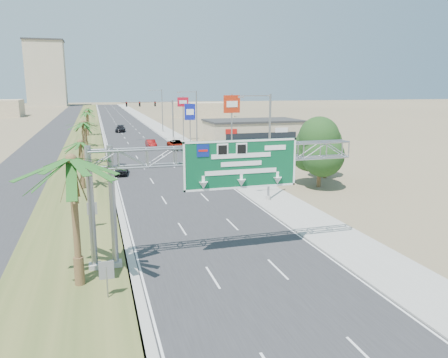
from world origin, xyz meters
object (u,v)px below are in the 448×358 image
at_px(signal_mast, 163,116).
at_px(car_mid_lane, 151,144).
at_px(store_building, 252,131).
at_px(pole_sign_red_near, 232,109).
at_px(car_far, 120,129).
at_px(sign_gantry, 215,163).
at_px(car_left_lane, 121,169).
at_px(pole_sign_blue, 190,114).
at_px(palm_near, 71,161).
at_px(pole_sign_red_far, 183,106).
at_px(car_right_lane, 177,145).

distance_m(signal_mast, car_mid_lane, 11.01).
bearing_deg(store_building, pole_sign_red_near, -116.55).
bearing_deg(car_far, pole_sign_red_near, -68.15).
distance_m(sign_gantry, car_mid_lane, 52.87).
height_order(signal_mast, car_left_lane, signal_mast).
bearing_deg(car_far, pole_sign_blue, -58.52).
distance_m(store_building, car_left_lane, 38.46).
bearing_deg(store_building, signal_mast, 160.46).
height_order(pole_sign_red_near, pole_sign_blue, pole_sign_red_near).
xyz_separation_m(palm_near, car_left_lane, (4.08, 30.76, -6.25)).
relative_size(car_mid_lane, pole_sign_red_near, 0.43).
relative_size(car_left_lane, pole_sign_red_far, 0.45).
bearing_deg(palm_near, car_far, 85.16).
relative_size(palm_near, pole_sign_red_near, 0.86).
distance_m(sign_gantry, pole_sign_blue, 56.86).
bearing_deg(signal_mast, pole_sign_blue, -55.68).
relative_size(sign_gantry, pole_sign_red_far, 1.91).
height_order(car_left_lane, car_far, car_far).
bearing_deg(palm_near, car_left_lane, 82.45).
relative_size(sign_gantry, palm_near, 2.01).
xyz_separation_m(signal_mast, pole_sign_red_near, (5.15, -29.34, 2.83)).
bearing_deg(signal_mast, car_mid_lane, -111.12).
height_order(sign_gantry, store_building, sign_gantry).
bearing_deg(pole_sign_red_far, pole_sign_red_near, -87.27).
height_order(sign_gantry, pole_sign_blue, pole_sign_blue).
relative_size(palm_near, pole_sign_blue, 1.09).
distance_m(car_right_lane, pole_sign_red_far, 13.59).
relative_size(sign_gantry, car_right_lane, 2.99).
xyz_separation_m(car_left_lane, car_far, (3.02, 53.07, 0.08)).
distance_m(store_building, car_far, 35.35).
height_order(signal_mast, pole_sign_blue, signal_mast).
distance_m(car_far, pole_sign_red_near, 51.21).
height_order(palm_near, car_mid_lane, palm_near).
bearing_deg(palm_near, pole_sign_blue, 72.19).
distance_m(signal_mast, car_left_lane, 35.02).
bearing_deg(car_mid_lane, pole_sign_red_near, -68.85).
xyz_separation_m(car_left_lane, pole_sign_blue, (14.50, 27.05, 5.00)).
bearing_deg(sign_gantry, car_far, 90.73).
distance_m(palm_near, car_mid_lane, 55.86).
distance_m(palm_near, signal_mast, 65.60).
bearing_deg(pole_sign_red_near, car_right_lane, 106.58).
xyz_separation_m(signal_mast, pole_sign_red_far, (3.83, -1.53, 2.10)).
height_order(car_left_lane, pole_sign_red_far, pole_sign_red_far).
distance_m(pole_sign_blue, pole_sign_red_far, 4.81).
xyz_separation_m(pole_sign_red_near, pole_sign_blue, (-0.95, 23.18, -2.00)).
height_order(sign_gantry, signal_mast, signal_mast).
relative_size(sign_gantry, signal_mast, 1.63).
bearing_deg(pole_sign_blue, car_left_lane, -118.19).
xyz_separation_m(car_right_lane, car_far, (-7.60, 32.98, -0.02)).
bearing_deg(pole_sign_red_near, signal_mast, 99.97).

